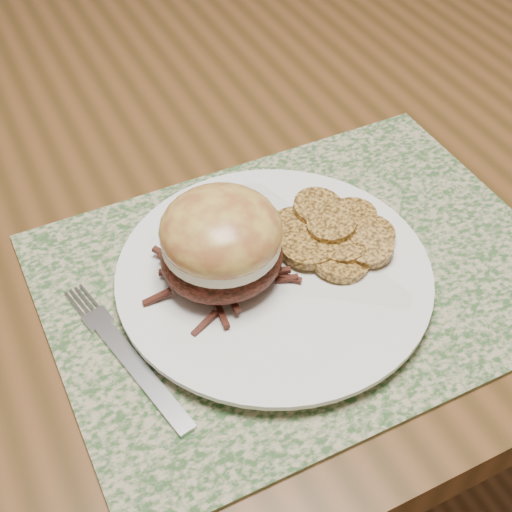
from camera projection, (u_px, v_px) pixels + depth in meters
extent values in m
plane|color=brown|center=(138.00, 502.00, 1.27)|extent=(3.50, 3.50, 0.00)
cube|color=brown|center=(55.00, 195.00, 0.75)|extent=(1.50, 0.90, 0.04)
cylinder|color=brown|center=(369.00, 122.00, 1.47)|extent=(0.06, 0.06, 0.71)
cube|color=#32542B|center=(303.00, 275.00, 0.64)|extent=(0.45, 0.33, 0.00)
cylinder|color=white|center=(274.00, 276.00, 0.63)|extent=(0.26, 0.26, 0.02)
ellipsoid|color=black|center=(222.00, 256.00, 0.60)|extent=(0.12, 0.12, 0.04)
cylinder|color=beige|center=(221.00, 240.00, 0.59)|extent=(0.11, 0.11, 0.01)
ellipsoid|color=#BB913D|center=(221.00, 230.00, 0.58)|extent=(0.12, 0.12, 0.06)
cylinder|color=#AC7A32|center=(295.00, 226.00, 0.65)|extent=(0.06, 0.06, 0.01)
cylinder|color=#AC7A32|center=(318.00, 208.00, 0.66)|extent=(0.07, 0.07, 0.02)
cylinder|color=#AC7A32|center=(350.00, 217.00, 0.66)|extent=(0.06, 0.06, 0.02)
cylinder|color=#AC7A32|center=(308.00, 248.00, 0.63)|extent=(0.07, 0.07, 0.01)
cylinder|color=#AC7A32|center=(332.00, 225.00, 0.64)|extent=(0.06, 0.06, 0.01)
cylinder|color=#AC7A32|center=(369.00, 233.00, 0.64)|extent=(0.06, 0.06, 0.01)
cylinder|color=#AC7A32|center=(340.00, 260.00, 0.62)|extent=(0.06, 0.06, 0.02)
cylinder|color=#AC7A32|center=(370.00, 246.00, 0.63)|extent=(0.06, 0.06, 0.02)
cylinder|color=#AC7A32|center=(343.00, 244.00, 0.63)|extent=(0.07, 0.07, 0.01)
cube|color=silver|center=(143.00, 376.00, 0.56)|extent=(0.04, 0.13, 0.00)
cube|color=silver|center=(97.00, 319.00, 0.60)|extent=(0.02, 0.02, 0.00)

